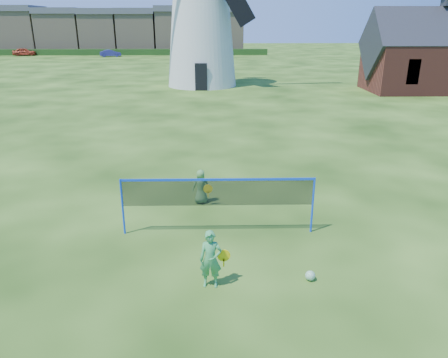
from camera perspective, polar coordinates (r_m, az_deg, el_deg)
name	(u,v)px	position (r m, az deg, el deg)	size (l,w,h in m)	color
ground	(217,240)	(11.13, -0.99, -8.17)	(220.00, 220.00, 0.00)	black
windmill	(201,10)	(38.35, -3.12, 21.81)	(13.34, 5.99, 18.24)	silver
chapel	(440,56)	(39.26, 27.07, 14.50)	(11.58, 5.61, 9.79)	brown
badminton_net	(218,193)	(11.01, -0.82, -1.94)	(5.05, 0.05, 1.55)	blue
player_girl	(211,259)	(9.04, -1.80, -10.75)	(0.67, 0.36, 1.29)	#3C9852
player_boy	(201,187)	(13.11, -3.11, -1.04)	(0.64, 0.43, 1.08)	#4E8841
play_ball	(310,276)	(9.68, 11.52, -12.63)	(0.22, 0.22, 0.22)	green
terraced_houses	(86,30)	(85.06, -18.09, 18.49)	(57.31, 8.40, 8.05)	tan
hedge	(86,52)	(79.05, -18.05, 15.92)	(62.00, 0.80, 1.00)	#193814
car_left	(24,52)	(81.58, -25.27, 15.22)	(1.48, 3.67, 1.25)	#A0311D
car_right	(111,53)	(74.25, -15.03, 16.02)	(1.17, 3.36, 1.11)	navy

